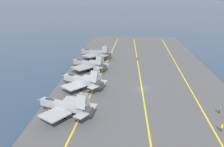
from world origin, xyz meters
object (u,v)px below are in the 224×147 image
object	(u,v)px
parked_jet_third	(88,64)
crew_green_vest	(220,110)
parked_jet_fourth	(95,53)
crew_blue_vest	(137,58)
parked_jet_nearest	(64,106)
parked_jet_second	(81,80)
crew_yellow_vest	(222,127)

from	to	relation	value
parked_jet_third	crew_green_vest	world-z (taller)	parked_jet_third
parked_jet_third	crew_green_vest	distance (m)	46.90
parked_jet_fourth	crew_blue_vest	distance (m)	18.28
parked_jet_nearest	crew_blue_vest	xyz separation A→B (m)	(47.50, -18.74, -1.69)
parked_jet_second	crew_green_vest	distance (m)	37.67
parked_jet_nearest	crew_yellow_vest	bearing A→B (deg)	-97.41
parked_jet_fourth	crew_yellow_vest	bearing A→B (deg)	-148.64
crew_green_vest	crew_blue_vest	bearing A→B (deg)	21.71
crew_blue_vest	crew_yellow_vest	bearing A→B (deg)	-163.83
parked_jet_third	parked_jet_fourth	bearing A→B (deg)	-1.23
parked_jet_second	crew_green_vest	world-z (taller)	parked_jet_second
parked_jet_nearest	parked_jet_fourth	size ratio (longest dim) A/B	0.96
parked_jet_nearest	parked_jet_fourth	xyz separation A→B (m)	(49.92, -0.70, -0.12)
parked_jet_nearest	crew_yellow_vest	xyz separation A→B (m)	(-4.39, -33.79, -1.68)
crew_yellow_vest	parked_jet_fourth	bearing A→B (deg)	31.36
crew_green_vest	crew_blue_vest	distance (m)	47.37
parked_jet_second	crew_yellow_vest	size ratio (longest dim) A/B	8.80
crew_yellow_vest	crew_green_vest	bearing A→B (deg)	-17.39
parked_jet_nearest	crew_blue_vest	size ratio (longest dim) A/B	9.00
parked_jet_third	parked_jet_nearest	bearing A→B (deg)	179.41
parked_jet_nearest	parked_jet_third	xyz separation A→B (m)	(33.60, -0.34, -0.14)
parked_jet_nearest	crew_blue_vest	distance (m)	51.09
parked_jet_nearest	crew_blue_vest	world-z (taller)	parked_jet_nearest
parked_jet_second	crew_blue_vest	size ratio (longest dim) A/B	8.89
parked_jet_fourth	parked_jet_nearest	bearing A→B (deg)	179.20
crew_green_vest	crew_yellow_vest	distance (m)	8.26
crew_yellow_vest	crew_blue_vest	world-z (taller)	crew_yellow_vest
parked_jet_fourth	crew_blue_vest	xyz separation A→B (m)	(-2.42, -18.05, -1.57)
crew_yellow_vest	crew_blue_vest	xyz separation A→B (m)	(51.89, 15.05, -0.01)
parked_jet_second	parked_jet_fourth	distance (m)	33.34
parked_jet_second	parked_jet_nearest	bearing A→B (deg)	176.60
parked_jet_nearest	parked_jet_second	size ratio (longest dim) A/B	1.01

